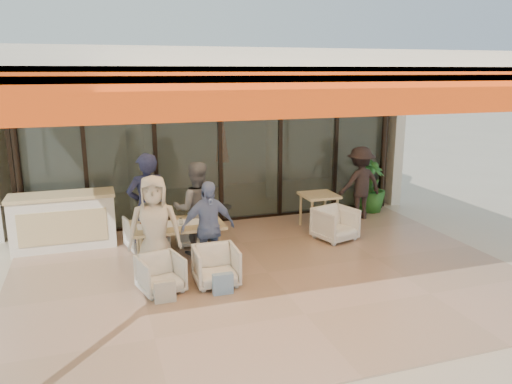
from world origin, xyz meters
The scene contains 21 objects.
ground centered at (0.00, 0.00, 0.00)m, with size 70.00×70.00×0.00m, color #C6B293.
terrace_floor centered at (0.00, 0.00, 0.01)m, with size 8.00×6.00×0.01m, color tan.
terrace_structure centered at (0.00, -0.26, 3.25)m, with size 8.00×6.00×3.40m.
glass_storefront centered at (0.00, 3.00, 1.60)m, with size 8.08×0.10×3.20m.
interior_block centered at (0.01, 5.31, 2.23)m, with size 9.05×3.62×3.52m.
host_counter centered at (-3.15, 2.30, 0.53)m, with size 1.85×0.65×1.04m.
dining_table centered at (-1.32, 0.81, 0.69)m, with size 1.50×0.90×0.93m.
chair_far_left centered at (-1.73, 1.76, 0.35)m, with size 0.68×0.64×0.70m, color white.
chair_far_right centered at (-0.89, 1.76, 0.30)m, with size 0.58×0.54×0.60m, color white.
chair_near_left centered at (-1.73, -0.14, 0.31)m, with size 0.60×0.57×0.62m, color white.
chair_near_right centered at (-0.89, -0.14, 0.33)m, with size 0.65×0.61×0.67m, color white.
diner_navy centered at (-1.73, 1.26, 0.94)m, with size 0.69×0.45×1.88m, color #181A36.
diner_grey centered at (-0.89, 1.26, 0.84)m, with size 0.81×0.63×1.68m, color #5D5D61.
diner_cream centered at (-1.73, 0.36, 0.84)m, with size 0.82×0.53×1.67m, color beige.
diner_periwinkle centered at (-0.89, 0.36, 0.76)m, with size 0.90×0.37×1.53m, color #758BC3.
tote_bag_cream centered at (-1.73, -0.54, 0.17)m, with size 0.30×0.10×0.34m, color silver.
tote_bag_blue centered at (-0.89, -0.54, 0.17)m, with size 0.30×0.10×0.34m, color #99BFD8.
side_table centered at (1.79, 1.89, 0.64)m, with size 0.70×0.70×0.74m.
side_chair centered at (1.79, 1.14, 0.36)m, with size 0.69×0.65×0.71m, color white.
standing_woman centered at (2.93, 2.23, 0.81)m, with size 1.05×0.60×1.62m, color black.
potted_palm centered at (3.48, 2.68, 0.63)m, with size 0.71×0.71×1.26m, color #1E5919.
Camera 1 is at (-2.55, -7.09, 3.22)m, focal length 35.00 mm.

